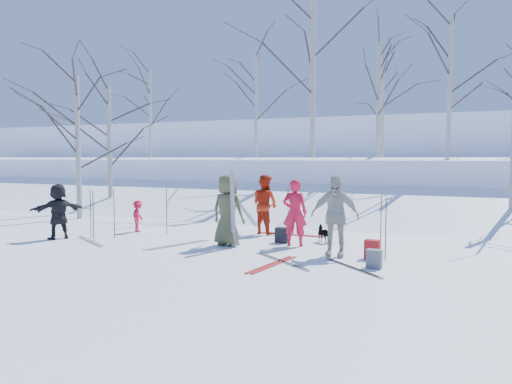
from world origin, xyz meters
The scene contains 37 objects.
ground centered at (0.00, 0.00, 0.00)m, with size 120.00×120.00×0.00m, color white.
snow_ramp centered at (0.00, 7.00, 0.15)m, with size 70.00×9.50×1.40m, color white.
snow_plateau centered at (0.00, 17.00, 1.00)m, with size 70.00×18.00×2.20m, color white.
far_hill centered at (0.00, 38.00, 2.00)m, with size 90.00×30.00×6.00m, color white.
skier_olive_center centered at (-0.34, 0.54, 0.90)m, with size 0.88×0.57×1.79m, color #44472A.
skier_red_north centered at (1.20, 1.19, 0.84)m, with size 0.61×0.40×1.68m, color red.
skier_redor_behind centered at (-0.27, 2.70, 0.86)m, with size 0.83×0.65×1.71m, color #B8250E.
skier_red_seated centered at (-3.84, 1.48, 0.47)m, with size 0.61×0.35×0.95m, color red.
skier_cream_east centered at (2.47, 0.31, 0.91)m, with size 1.07×0.45×1.83m, color beige.
skier_grey_west centered at (-5.03, -0.43, 0.76)m, with size 1.40×0.45×1.51m, color black.
dog centered at (1.75, 1.96, 0.23)m, with size 0.25×0.55×0.47m, color black.
upright_ski_left centered at (-0.11, 0.32, 0.95)m, with size 0.07×0.02×1.90m, color silver.
upright_ski_right centered at (-0.05, 0.29, 0.95)m, with size 0.07×0.02×1.90m, color silver.
ski_pair_a centered at (3.10, -0.69, 0.01)m, with size 1.53×1.44×0.02m, color silver, non-canonical shape.
ski_pair_b centered at (1.55, -1.09, 0.01)m, with size 0.39×1.91×0.02m, color #A31717, non-canonical shape.
ski_pair_c centered at (-1.53, 0.05, 0.01)m, with size 0.77×1.87×0.02m, color silver, non-canonical shape.
ski_pair_d centered at (-3.93, -0.43, 0.01)m, with size 1.74×1.14×0.02m, color silver, non-canonical shape.
ski_pair_e centered at (0.55, 2.80, 0.01)m, with size 1.90×0.22×0.02m, color #A31717, non-canonical shape.
ski_pair_f centered at (1.64, -0.72, 0.01)m, with size 1.63×1.32×0.02m, color silver, non-canonical shape.
ski_pole_a centered at (-3.82, -0.41, 0.67)m, with size 0.02×0.02×1.34m, color black.
ski_pole_b centered at (0.53, 2.50, 0.67)m, with size 0.02×0.02×1.34m, color black.
ski_pole_c centered at (3.58, 0.35, 0.67)m, with size 0.02×0.02×1.34m, color black.
ski_pole_d centered at (-2.79, 1.43, 0.67)m, with size 0.02×0.02×1.34m, color black.
ski_pole_e centered at (3.39, 0.85, 0.67)m, with size 0.02×0.02×1.34m, color black.
ski_pole_f centered at (-3.64, 0.19, 0.67)m, with size 0.02×0.02×1.34m, color black.
ski_pole_g centered at (-4.35, 0.06, 0.67)m, with size 0.02×0.02×1.34m, color black.
backpack_red centered at (3.30, 0.38, 0.21)m, with size 0.32×0.22×0.42m, color maroon.
backpack_grey centered at (3.52, -0.53, 0.19)m, with size 0.30×0.20×0.38m, color #595B61.
backpack_dark centered at (0.75, 1.50, 0.20)m, with size 0.34×0.24×0.40m, color black.
birch_plateau_a centered at (1.19, 11.85, 4.81)m, with size 4.26×4.26×5.23m, color silver, non-canonical shape.
birch_plateau_c centered at (-1.31, 10.32, 6.09)m, with size 6.05×6.05×7.78m, color silver, non-canonical shape.
birch_plateau_d centered at (-4.95, 12.42, 4.84)m, with size 4.29×4.29×5.27m, color silver, non-canonical shape.
birch_plateau_f centered at (4.15, 11.20, 4.96)m, with size 4.46×4.46×5.52m, color silver, non-canonical shape.
birch_plateau_g centered at (-12.18, 13.50, 4.73)m, with size 4.15×4.15×5.07m, color silver, non-canonical shape.
birch_plateau_h centered at (0.54, 16.49, 4.86)m, with size 4.33×4.33×5.33m, color silver, non-canonical shape.
birch_edge_a centered at (-7.83, 3.26, 2.56)m, with size 4.19×4.19×5.12m, color silver, non-canonical shape.
birch_edge_d centered at (-8.68, 5.91, 2.60)m, with size 4.24×4.24×5.20m, color silver, non-canonical shape.
Camera 1 is at (5.43, -10.46, 2.22)m, focal length 35.00 mm.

